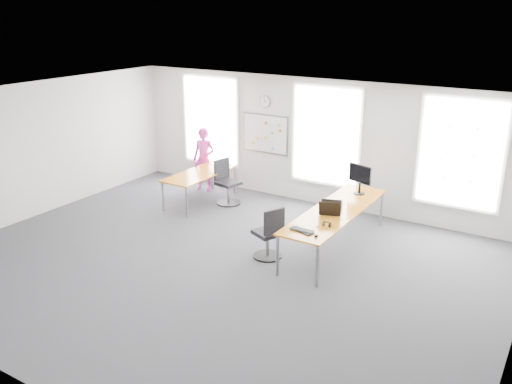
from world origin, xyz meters
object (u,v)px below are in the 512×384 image
Objects in this scene: desk_right at (336,212)px; keyboard at (302,231)px; chair_right at (269,236)px; monitor at (360,177)px; person at (204,159)px; desk_left at (200,175)px; chair_left at (227,184)px; headphones at (327,224)px.

keyboard reaches higher than desk_right.
monitor reaches higher than chair_right.
chair_right reaches higher than keyboard.
person is 4.43m from monitor.
chair_right is (-0.87, -1.06, -0.31)m from desk_right.
keyboard is at bearing -28.10° from desk_left.
chair_right is at bearing -30.98° from desk_left.
desk_left is 4.29m from keyboard.
chair_left is at bearing 26.04° from desk_left.
monitor is at bearing 105.18° from keyboard.
monitor reaches higher than desk_left.
chair_right is (2.99, -1.80, -0.24)m from desk_left.
headphones reaches higher than desk_left.
monitor reaches higher than desk_right.
chair_left is 3.40m from monitor.
desk_right is 1.29m from keyboard.
keyboard reaches higher than desk_left.
person reaches higher than chair_right.
headphones is at bearing 74.65° from keyboard.
person is (-1.07, 0.53, 0.34)m from chair_left.
desk_right is 3.93m from desk_left.
desk_right is 0.89m from headphones.
chair_right is at bearing -162.32° from headphones.
chair_left is at bearing -36.34° from person.
desk_left is (-3.86, 0.73, -0.07)m from desk_right.
keyboard is 2.86× the size of headphones.
chair_left is at bearing -106.38° from chair_right.
keyboard is at bearing -93.45° from desk_right.
person is (-3.48, 2.61, 0.37)m from chair_right.
chair_right reaches higher than desk_right.
keyboard is (3.79, -2.02, 0.13)m from desk_left.
desk_right is at bearing 104.43° from keyboard.
desk_left is 3.25× the size of monitor.
chair_left is 2.36× the size of keyboard.
desk_left is at bearing 127.61° from chair_left.
chair_right is 0.95× the size of chair_left.
chair_left reaches higher than keyboard.
headphones is (0.20, -0.87, 0.10)m from desk_right.
desk_left is 0.96m from person.
desk_left is 4.37m from headphones.
keyboard is 2.42m from monitor.
monitor is (0.04, 1.10, 0.43)m from desk_right.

